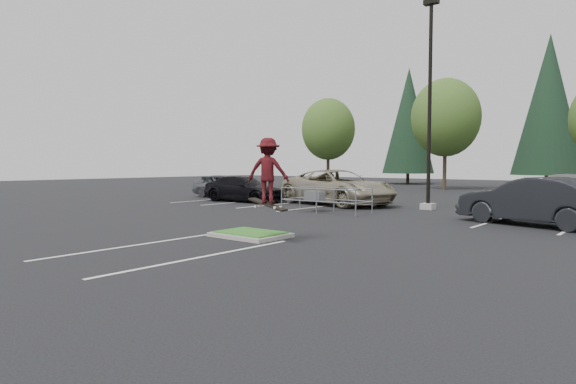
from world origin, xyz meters
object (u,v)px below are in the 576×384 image
Objects in this scene: light_pole at (429,116)px; conif_a at (409,121)px; conif_b at (549,105)px; car_far_silver at (563,187)px; car_r_charc at (534,201)px; decid_a at (328,131)px; car_l_grey at (225,185)px; decid_b at (446,120)px; car_l_tan at (337,187)px; car_l_black at (244,189)px; skateboarder at (268,171)px; cart_corral at (317,196)px.

conif_a reaches higher than light_pole.
car_far_silver is (4.62, -18.50, -7.01)m from conif_b.
car_far_silver is at bearing -158.19° from car_r_charc.
light_pole is 25.86m from decid_a.
car_r_charc is (19.51, -2.97, 0.08)m from car_l_grey.
car_l_grey is (-7.49, -19.03, -5.24)m from decid_b.
conif_b is at bearing 2.05° from conif_a.
car_l_tan is 1.33× the size of car_l_black.
skateboarder is at bearing -76.94° from decid_b.
skateboarder is (1.20, -41.04, -5.81)m from conif_b.
light_pole is 28.69m from conif_b.
car_l_tan is at bearing -98.82° from conif_b.
conif_b is at bearing 30.17° from decid_a.
light_pole is 2.45× the size of cart_corral.
decid_b is 12.43m from conif_a.
conif_b reaches higher than light_pole.
light_pole is 6.84m from cart_corral.
decid_a is at bearing 122.95° from cart_corral.
light_pole is at bearing -70.70° from car_l_tan.
car_far_silver reaches higher than cart_corral.
car_l_tan reaches higher than cart_corral.
decid_a is 1.55× the size of car_far_silver.
car_far_silver is (18.62, -18.00, -6.26)m from conif_a.
decid_b is (-6.51, 18.53, 1.48)m from light_pole.
light_pole is 0.78× the size of conif_a.
car_far_silver is (4.12, 10.00, -3.73)m from light_pole.
car_l_black is 0.91× the size of car_far_silver.
cart_corral is at bearing -89.59° from skateboarder.
decid_b is at bearing -49.83° from conif_a.
cart_corral is at bearing -56.25° from decid_a.
conif_a is 43.59m from skateboarder.
light_pole is 7.48m from car_r_charc.
car_far_silver is (18.12, 10.50, 0.03)m from car_l_grey.
decid_b is at bearing -16.29° from car_l_black.
car_l_tan is at bearing -85.47° from decid_b.
conif_a reaches higher than decid_b.
decid_a is at bearing -115.89° from car_r_charc.
decid_b is 2.05× the size of car_l_grey.
decid_a is at bearing -87.97° from car_far_silver.
skateboarder is at bearing -63.46° from cart_corral.
car_l_tan is at bearing -91.59° from skateboarder.
car_l_black is at bearing -69.54° from skateboarder.
car_far_silver is at bearing -65.04° from car_l_grey.
conif_a is at bearing 2.13° from car_l_black.
conif_a reaches higher than skateboarder.
conif_b is (-0.50, 28.50, 3.29)m from light_pole.
decid_a reaches higher than car_far_silver.
conif_b reaches higher than skateboarder.
car_l_grey is at bearing -114.96° from conif_b.
decid_a reaches higher than car_l_grey.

